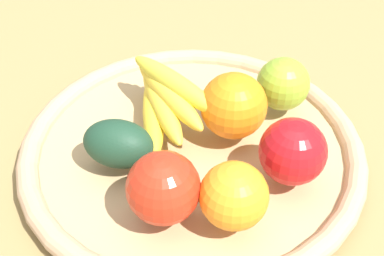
% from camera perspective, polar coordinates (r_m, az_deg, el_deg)
% --- Properties ---
extents(ground_plane, '(2.40, 2.40, 0.00)m').
position_cam_1_polar(ground_plane, '(0.68, 0.00, -3.43)').
color(ground_plane, olive).
rests_on(ground_plane, ground).
extents(basket, '(0.44, 0.44, 0.03)m').
position_cam_1_polar(basket, '(0.67, 0.00, -2.44)').
color(basket, tan).
rests_on(basket, ground_plane).
extents(apple_0, '(0.10, 0.10, 0.08)m').
position_cam_1_polar(apple_0, '(0.60, 10.88, -2.52)').
color(apple_0, red).
rests_on(apple_0, basket).
extents(avocado, '(0.09, 0.06, 0.06)m').
position_cam_1_polar(avocado, '(0.62, -8.00, -1.70)').
color(avocado, '#1B3D28').
rests_on(avocado, basket).
extents(apple_1, '(0.08, 0.08, 0.08)m').
position_cam_1_polar(apple_1, '(0.55, -3.13, -6.51)').
color(apple_1, red).
rests_on(apple_1, basket).
extents(banana_bunch, '(0.15, 0.16, 0.06)m').
position_cam_1_polar(banana_bunch, '(0.67, -2.98, 3.18)').
color(banana_bunch, yellow).
rests_on(banana_bunch, basket).
extents(apple_2, '(0.08, 0.08, 0.07)m').
position_cam_1_polar(apple_2, '(0.70, 9.84, 4.74)').
color(apple_2, '#86AE2C').
rests_on(apple_2, basket).
extents(orange_0, '(0.09, 0.09, 0.07)m').
position_cam_1_polar(orange_0, '(0.55, 4.57, -7.35)').
color(orange_0, orange).
rests_on(orange_0, basket).
extents(orange_1, '(0.12, 0.12, 0.08)m').
position_cam_1_polar(orange_1, '(0.65, 4.53, 2.44)').
color(orange_1, orange).
rests_on(orange_1, basket).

